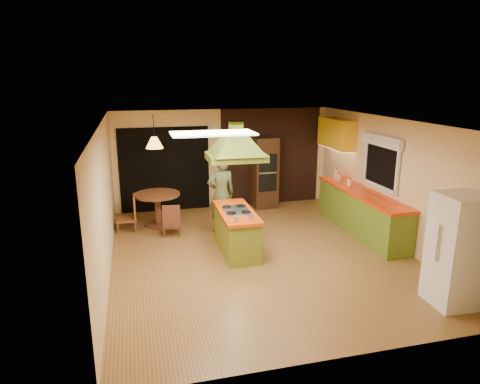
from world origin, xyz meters
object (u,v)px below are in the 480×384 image
object	(u,v)px
wall_oven	(264,172)
canister_large	(337,175)
man	(221,194)
refrigerator	(459,250)
kitchen_island	(236,230)
dining_table	(158,203)

from	to	relation	value
wall_oven	canister_large	world-z (taller)	wall_oven
man	canister_large	xyz separation A→B (m)	(2.85, 0.29, 0.20)
man	refrigerator	distance (m)	4.73
man	kitchen_island	bearing A→B (deg)	86.08
wall_oven	dining_table	xyz separation A→B (m)	(-2.77, -0.85, -0.37)
man	canister_large	distance (m)	2.88
refrigerator	man	bearing A→B (deg)	127.41
man	canister_large	bearing A→B (deg)	179.50
kitchen_island	man	size ratio (longest dim) A/B	0.97
canister_large	kitchen_island	bearing A→B (deg)	-152.59
kitchen_island	dining_table	world-z (taller)	kitchen_island
man	dining_table	size ratio (longest dim) A/B	1.66
man	dining_table	distance (m)	1.51
kitchen_island	canister_large	size ratio (longest dim) A/B	6.98
kitchen_island	man	xyz separation A→B (m)	(-0.05, 1.16, 0.43)
wall_oven	man	bearing A→B (deg)	-135.33
kitchen_island	refrigerator	xyz separation A→B (m)	(2.66, -2.72, 0.43)
kitchen_island	refrigerator	bearing A→B (deg)	-44.59
dining_table	canister_large	distance (m)	4.22
refrigerator	wall_oven	size ratio (longest dim) A/B	0.93
refrigerator	dining_table	xyz separation A→B (m)	(-4.03, 4.56, -0.31)
man	canister_large	world-z (taller)	man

